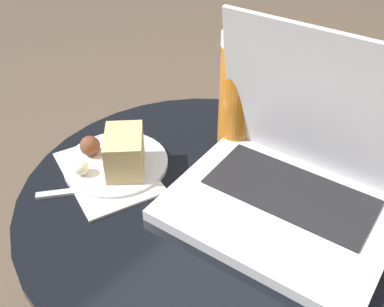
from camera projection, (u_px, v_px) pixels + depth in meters
The scene contains 6 objects.
table at pixel (204, 277), 0.82m from camera, with size 0.58×0.58×0.54m.
napkin at pixel (108, 172), 0.74m from camera, with size 0.21×0.18×0.00m.
laptop at pixel (293, 175), 0.65m from camera, with size 0.34×0.28×0.26m.
beer_glass at pixel (239, 90), 0.75m from camera, with size 0.07×0.07×0.20m.
snack_plate at pixel (118, 155), 0.74m from camera, with size 0.17×0.17×0.07m.
fork at pixel (99, 188), 0.70m from camera, with size 0.12×0.14×0.00m.
Camera 1 is at (0.33, -0.39, 1.01)m, focal length 42.00 mm.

